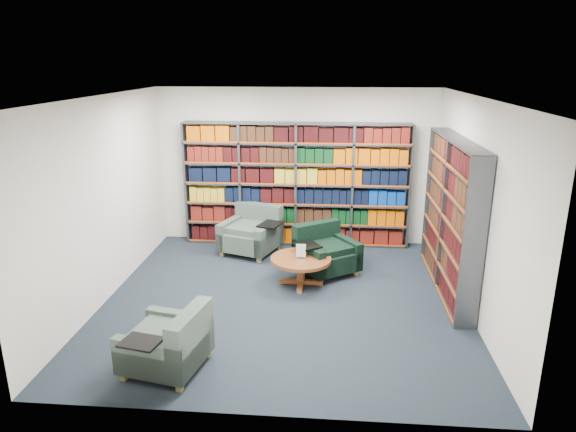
# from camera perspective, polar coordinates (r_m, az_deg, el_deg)

# --- Properties ---
(room_shell) EXTENTS (5.02, 5.02, 2.82)m
(room_shell) POSITION_cam_1_polar(r_m,az_deg,el_deg) (6.87, -0.42, 1.34)
(room_shell) COLOR black
(room_shell) RESTS_ON ground
(bookshelf_back) EXTENTS (4.00, 0.28, 2.20)m
(bookshelf_back) POSITION_cam_1_polar(r_m,az_deg,el_deg) (9.21, 0.90, 3.44)
(bookshelf_back) COLOR #47494F
(bookshelf_back) RESTS_ON ground
(bookshelf_right) EXTENTS (0.28, 2.50, 2.20)m
(bookshelf_right) POSITION_cam_1_polar(r_m,az_deg,el_deg) (7.70, 17.63, -0.08)
(bookshelf_right) COLOR #47494F
(bookshelf_right) RESTS_ON ground
(chair_teal_left) EXTENTS (1.17, 1.12, 0.80)m
(chair_teal_left) POSITION_cam_1_polar(r_m,az_deg,el_deg) (9.06, -3.93, -1.94)
(chair_teal_left) COLOR #0D353F
(chair_teal_left) RESTS_ON ground
(chair_green_right) EXTENTS (1.14, 1.14, 0.75)m
(chair_green_right) POSITION_cam_1_polar(r_m,az_deg,el_deg) (8.22, 4.01, -4.12)
(chair_green_right) COLOR black
(chair_green_right) RESTS_ON ground
(chair_teal_front) EXTENTS (0.94, 1.02, 0.73)m
(chair_teal_front) POSITION_cam_1_polar(r_m,az_deg,el_deg) (5.85, -12.80, -13.85)
(chair_teal_front) COLOR #0D353F
(chair_teal_front) RESTS_ON ground
(coffee_table) EXTENTS (0.91, 0.91, 0.64)m
(coffee_table) POSITION_cam_1_polar(r_m,az_deg,el_deg) (7.69, 1.44, -5.27)
(coffee_table) COLOR brown
(coffee_table) RESTS_ON ground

